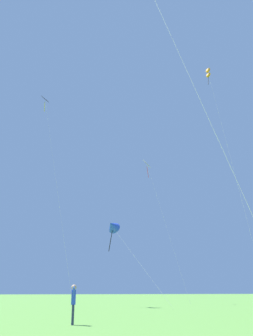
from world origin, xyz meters
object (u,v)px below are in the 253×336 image
object	(u,v)px
kite_orange_box	(209,76)
kite_yellow_diamond	(149,171)
kite_blue_delta	(112,226)
kite_black_large	(46,111)
person_foreground_watcher	(73,300)

from	to	relation	value
kite_orange_box	kite_yellow_diamond	bearing A→B (deg)	113.09
kite_yellow_diamond	kite_blue_delta	distance (m)	16.47
kite_black_large	person_foreground_watcher	world-z (taller)	kite_black_large
kite_yellow_diamond	person_foreground_watcher	xyz separation A→B (m)	(-14.93, -29.11, -16.67)
kite_yellow_diamond	kite_orange_box	world-z (taller)	kite_orange_box
kite_black_large	kite_blue_delta	world-z (taller)	kite_black_large
kite_yellow_diamond	kite_blue_delta	size ratio (longest dim) A/B	2.27
kite_blue_delta	person_foreground_watcher	xyz separation A→B (m)	(-6.84, -18.73, -6.77)
kite_black_large	kite_yellow_diamond	bearing A→B (deg)	10.18
kite_yellow_diamond	kite_blue_delta	bearing A→B (deg)	-127.95
kite_yellow_diamond	kite_blue_delta	world-z (taller)	kite_yellow_diamond
person_foreground_watcher	kite_black_large	bearing A→B (deg)	90.31
kite_black_large	kite_blue_delta	distance (m)	18.88
kite_yellow_diamond	person_foreground_watcher	size ratio (longest dim) A/B	11.31
kite_blue_delta	person_foreground_watcher	size ratio (longest dim) A/B	4.99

